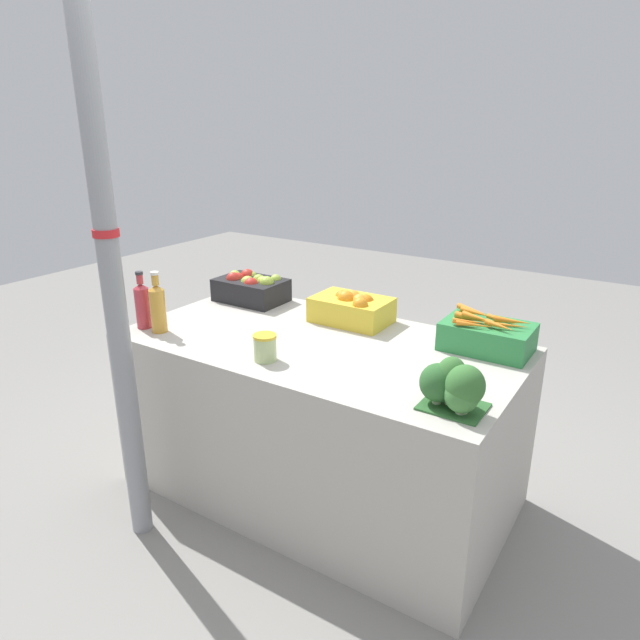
# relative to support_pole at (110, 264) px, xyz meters

# --- Properties ---
(ground_plane) EXTENTS (10.00, 10.00, 0.00)m
(ground_plane) POSITION_rel_support_pole_xyz_m (0.52, 0.68, -1.23)
(ground_plane) COLOR gray
(market_table) EXTENTS (1.78, 0.95, 0.80)m
(market_table) POSITION_rel_support_pole_xyz_m (0.52, 0.68, -0.83)
(market_table) COLOR #B7B2A8
(market_table) RESTS_ON ground_plane
(support_pole) EXTENTS (0.10, 0.10, 2.45)m
(support_pole) POSITION_rel_support_pole_xyz_m (0.00, 0.00, 0.00)
(support_pole) COLOR gray
(support_pole) RESTS_ON ground_plane
(apple_crate) EXTENTS (0.37, 0.25, 0.16)m
(apple_crate) POSITION_rel_support_pole_xyz_m (-0.13, 0.98, -0.35)
(apple_crate) COLOR black
(apple_crate) RESTS_ON market_table
(orange_crate) EXTENTS (0.37, 0.25, 0.17)m
(orange_crate) POSITION_rel_support_pole_xyz_m (0.52, 0.98, -0.36)
(orange_crate) COLOR gold
(orange_crate) RESTS_ON market_table
(carrot_crate) EXTENTS (0.37, 0.25, 0.16)m
(carrot_crate) POSITION_rel_support_pole_xyz_m (1.19, 0.98, -0.36)
(carrot_crate) COLOR #2D8442
(carrot_crate) RESTS_ON market_table
(broccoli_pile) EXTENTS (0.23, 0.19, 0.18)m
(broccoli_pile) POSITION_rel_support_pole_xyz_m (1.26, 0.38, -0.34)
(broccoli_pile) COLOR #2D602D
(broccoli_pile) RESTS_ON market_table
(juice_bottle_ruby) EXTENTS (0.07, 0.07, 0.28)m
(juice_bottle_ruby) POSITION_rel_support_pole_xyz_m (-0.29, 0.37, -0.31)
(juice_bottle_ruby) COLOR #B2333D
(juice_bottle_ruby) RESTS_ON market_table
(juice_bottle_amber) EXTENTS (0.07, 0.07, 0.29)m
(juice_bottle_amber) POSITION_rel_support_pole_xyz_m (-0.18, 0.37, -0.31)
(juice_bottle_amber) COLOR gold
(juice_bottle_amber) RESTS_ON market_table
(pickle_jar) EXTENTS (0.10, 0.10, 0.11)m
(pickle_jar) POSITION_rel_support_pole_xyz_m (0.45, 0.37, -0.37)
(pickle_jar) COLOR #B2C684
(pickle_jar) RESTS_ON market_table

